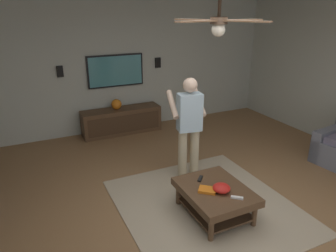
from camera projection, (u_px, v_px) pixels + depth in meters
The scene contains 15 objects.
ground_plane at pixel (203, 209), 4.36m from camera, with size 8.51×8.51×0.00m, color olive.
wall_back_tv at pixel (120, 67), 6.87m from camera, with size 0.10×7.29×2.76m, color #B2B7AD.
area_rug at pixel (206, 206), 4.43m from camera, with size 2.48×2.28×0.01m, color tan.
coffee_table at pixel (215, 195), 4.16m from camera, with size 1.00×0.80×0.40m.
media_console at pixel (122, 121), 6.93m from camera, with size 0.45×1.70×0.55m.
tv at pixel (116, 71), 6.76m from camera, with size 0.05×1.21×0.68m.
person_standing at pixel (189, 123), 4.89m from camera, with size 0.60×0.60×1.64m.
bowl at pixel (221, 188), 4.03m from camera, with size 0.23×0.23×0.10m, color red.
remote_white at pixel (237, 198), 3.90m from camera, with size 0.15×0.04×0.02m, color white.
remote_black at pixel (200, 179), 4.33m from camera, with size 0.15×0.04×0.02m, color black.
book at pixel (207, 190), 4.05m from camera, with size 0.22×0.16×0.04m, color orange.
vase_round at pixel (116, 104), 6.76m from camera, with size 0.22×0.22×0.22m, color orange.
wall_speaker_left at pixel (158, 63), 7.13m from camera, with size 0.06×0.12×0.22m, color black.
wall_speaker_right at pixel (60, 71), 6.29m from camera, with size 0.06×0.12×0.22m, color black.
ceiling_fan at pixel (219, 23), 3.61m from camera, with size 1.13×1.20×0.46m.
Camera 1 is at (-3.11, 2.01, 2.61)m, focal length 33.95 mm.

